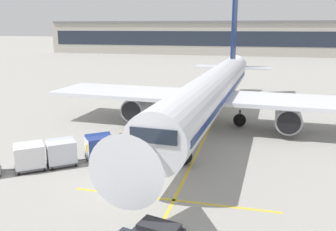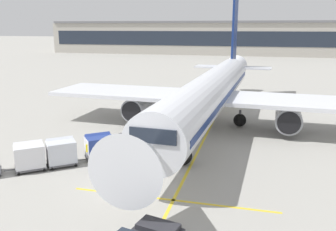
# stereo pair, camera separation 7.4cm
# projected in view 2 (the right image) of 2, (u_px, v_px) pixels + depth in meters

# --- Properties ---
(ground_plane) EXTENTS (600.00, 600.00, 0.00)m
(ground_plane) POSITION_uv_depth(u_px,v_px,m) (129.00, 184.00, 22.26)
(ground_plane) COLOR #9E9B93
(parked_airplane) EXTENTS (32.39, 41.97, 13.91)m
(parked_airplane) POSITION_uv_depth(u_px,v_px,m) (211.00, 92.00, 34.35)
(parked_airplane) COLOR silver
(parked_airplane) RESTS_ON ground
(belt_loader) EXTENTS (4.76, 4.23, 3.36)m
(belt_loader) POSITION_uv_depth(u_px,v_px,m) (139.00, 139.00, 28.21)
(belt_loader) COLOR #A3A8B2
(belt_loader) RESTS_ON ground
(baggage_cart_lead) EXTENTS (2.63, 2.50, 1.91)m
(baggage_cart_lead) POSITION_uv_depth(u_px,v_px,m) (99.00, 147.00, 26.20)
(baggage_cart_lead) COLOR #515156
(baggage_cart_lead) RESTS_ON ground
(baggage_cart_second) EXTENTS (2.63, 2.50, 1.91)m
(baggage_cart_second) POSITION_uv_depth(u_px,v_px,m) (61.00, 152.00, 25.16)
(baggage_cart_second) COLOR #515156
(baggage_cart_second) RESTS_ON ground
(baggage_cart_third) EXTENTS (2.63, 2.50, 1.91)m
(baggage_cart_third) POSITION_uv_depth(u_px,v_px,m) (29.00, 156.00, 24.34)
(baggage_cart_third) COLOR #515156
(baggage_cart_third) RESTS_ON ground
(ground_crew_by_loader) EXTENTS (0.27, 0.57, 1.74)m
(ground_crew_by_loader) POSITION_uv_depth(u_px,v_px,m) (115.00, 148.00, 25.92)
(ground_crew_by_loader) COLOR #333847
(ground_crew_by_loader) RESTS_ON ground
(ground_crew_by_carts) EXTENTS (0.57, 0.28, 1.74)m
(ground_crew_by_carts) POSITION_uv_depth(u_px,v_px,m) (90.00, 150.00, 25.46)
(ground_crew_by_carts) COLOR black
(ground_crew_by_carts) RESTS_ON ground
(ground_crew_marshaller) EXTENTS (0.53, 0.38, 1.74)m
(ground_crew_marshaller) POSITION_uv_depth(u_px,v_px,m) (131.00, 141.00, 27.48)
(ground_crew_marshaller) COLOR black
(ground_crew_marshaller) RESTS_ON ground
(ground_crew_wingwalker) EXTENTS (0.47, 0.42, 1.74)m
(ground_crew_wingwalker) POSITION_uv_depth(u_px,v_px,m) (99.00, 144.00, 26.83)
(ground_crew_wingwalker) COLOR black
(ground_crew_wingwalker) RESTS_ON ground
(safety_cone_engine_keepout) EXTENTS (0.60, 0.60, 0.68)m
(safety_cone_engine_keepout) POSITION_uv_depth(u_px,v_px,m) (123.00, 133.00, 31.79)
(safety_cone_engine_keepout) COLOR black
(safety_cone_engine_keepout) RESTS_ON ground
(safety_cone_wingtip) EXTENTS (0.55, 0.55, 0.63)m
(safety_cone_wingtip) POSITION_uv_depth(u_px,v_px,m) (137.00, 124.00, 34.84)
(safety_cone_wingtip) COLOR black
(safety_cone_wingtip) RESTS_ON ground
(apron_guidance_line_lead_in) EXTENTS (0.20, 110.00, 0.01)m
(apron_guidance_line_lead_in) POSITION_uv_depth(u_px,v_px,m) (210.00, 128.00, 34.44)
(apron_guidance_line_lead_in) COLOR yellow
(apron_guidance_line_lead_in) RESTS_ON ground
(apron_guidance_line_stop_bar) EXTENTS (12.00, 0.20, 0.01)m
(apron_guidance_line_stop_bar) POSITION_uv_depth(u_px,v_px,m) (172.00, 200.00, 20.25)
(apron_guidance_line_stop_bar) COLOR yellow
(apron_guidance_line_stop_bar) RESTS_ON ground
(terminal_building) EXTENTS (144.04, 18.42, 11.36)m
(terminal_building) POSITION_uv_depth(u_px,v_px,m) (253.00, 38.00, 123.38)
(terminal_building) COLOR #A8A399
(terminal_building) RESTS_ON ground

